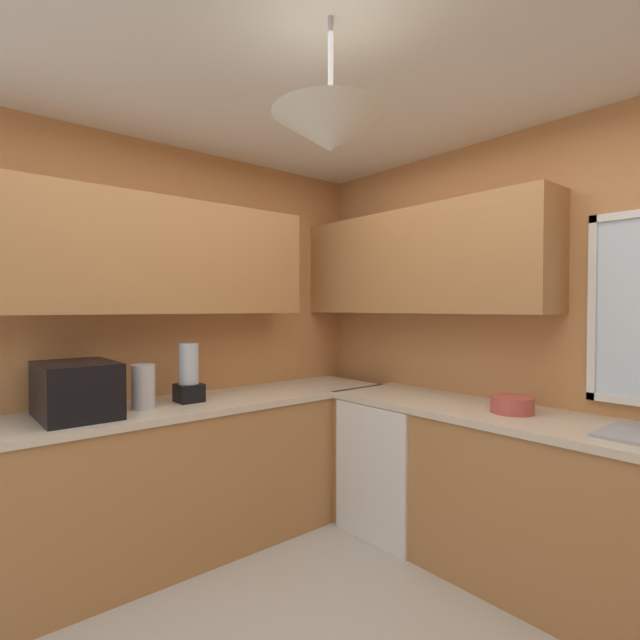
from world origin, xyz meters
TOP-DOWN VIEW (x-y plane):
  - room_shell at (-0.33, 0.45)m, footprint 3.55×3.35m
  - counter_run_left at (-1.40, 0.00)m, footprint 0.65×2.96m
  - counter_run_back at (0.21, 1.30)m, footprint 2.64×0.65m
  - dishwasher at (-0.74, 1.27)m, footprint 0.60×0.60m
  - microwave at (-1.40, -0.55)m, footprint 0.48×0.36m
  - kettle at (-1.38, -0.20)m, footprint 0.13×0.13m
  - bowl at (0.03, 1.30)m, footprint 0.23×0.23m
  - blender_appliance at (-1.40, 0.08)m, footprint 0.15×0.15m

SIDE VIEW (x-z plane):
  - dishwasher at x=-0.74m, z-range 0.00..0.87m
  - counter_run_left at x=-1.40m, z-range 0.00..0.91m
  - counter_run_back at x=0.21m, z-range 0.00..0.91m
  - bowl at x=0.03m, z-range 0.91..1.00m
  - kettle at x=-1.38m, z-range 0.91..1.16m
  - microwave at x=-1.40m, z-range 0.91..1.20m
  - blender_appliance at x=-1.40m, z-range 0.89..1.25m
  - room_shell at x=-0.33m, z-range 0.41..3.03m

